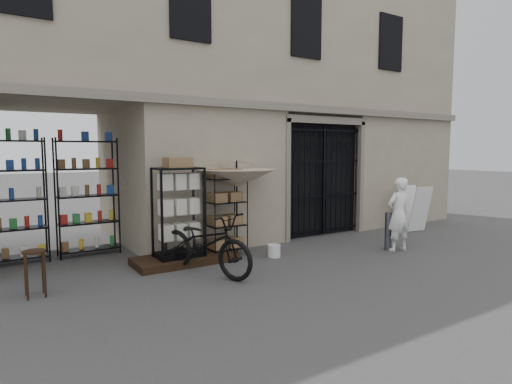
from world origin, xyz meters
TOP-DOWN VIEW (x-y plane):
  - ground at (0.00, 0.00)m, footprint 80.00×80.00m
  - main_building at (0.00, 4.00)m, footprint 14.00×4.00m
  - shop_recess at (-4.50, 2.80)m, footprint 3.00×1.70m
  - shop_shelving at (-4.55, 3.30)m, footprint 2.70×0.50m
  - iron_gate at (1.75, 2.28)m, footprint 2.50×0.21m
  - step_platform at (-2.40, 1.55)m, footprint 2.00×0.90m
  - display_cabinet at (-2.52, 1.52)m, footprint 0.92×0.62m
  - wire_rack at (-1.42, 1.64)m, footprint 0.90×0.76m
  - market_umbrella at (-1.13, 1.65)m, footprint 1.62×1.65m
  - white_bucket at (-0.62, 0.98)m, footprint 0.30×0.30m
  - bicycle at (-2.39, 0.64)m, footprint 1.12×1.33m
  - wooden_stool at (-5.11, 0.94)m, footprint 0.45×0.45m
  - steel_bollard at (1.92, 0.12)m, footprint 0.18×0.18m
  - shopkeeper at (2.03, -0.05)m, footprint 0.79×1.70m
  - easel_sign at (4.32, 1.22)m, footprint 0.67×0.75m

SIDE VIEW (x-z plane):
  - ground at x=0.00m, z-range 0.00..0.00m
  - bicycle at x=-2.39m, z-range -1.08..1.08m
  - shopkeeper at x=2.03m, z-range -0.20..0.20m
  - step_platform at x=-2.40m, z-range 0.00..0.15m
  - white_bucket at x=-0.62m, z-range 0.00..0.26m
  - wooden_stool at x=-5.11m, z-range 0.02..0.74m
  - steel_bollard at x=1.92m, z-range 0.00..0.85m
  - easel_sign at x=4.32m, z-range 0.02..1.26m
  - wire_rack at x=-1.42m, z-range -0.02..1.73m
  - display_cabinet at x=-2.52m, z-range -0.01..1.89m
  - shop_shelving at x=-4.55m, z-range 0.00..2.50m
  - iron_gate at x=1.75m, z-range 0.00..3.00m
  - shop_recess at x=-4.50m, z-range 0.00..3.00m
  - market_umbrella at x=-1.13m, z-range 0.53..2.96m
  - main_building at x=0.00m, z-range 0.00..9.00m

